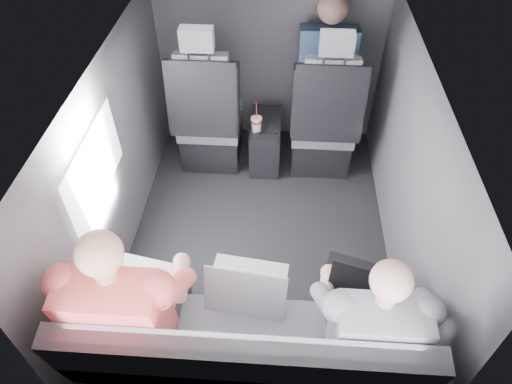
# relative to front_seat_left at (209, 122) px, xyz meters

# --- Properties ---
(floor) EXTENTS (2.60, 2.60, 0.00)m
(floor) POSITION_rel_front_seat_left_xyz_m (0.45, -0.84, -0.40)
(floor) COLOR black
(floor) RESTS_ON ground
(ceiling) EXTENTS (2.60, 2.60, 0.00)m
(ceiling) POSITION_rel_front_seat_left_xyz_m (0.45, -0.84, 0.95)
(ceiling) COLOR #B2B2AD
(ceiling) RESTS_ON panel_back
(panel_left) EXTENTS (0.02, 2.60, 1.35)m
(panel_left) POSITION_rel_front_seat_left_xyz_m (-0.45, -0.84, 0.27)
(panel_left) COLOR #56565B
(panel_left) RESTS_ON floor
(panel_right) EXTENTS (0.02, 2.60, 1.35)m
(panel_right) POSITION_rel_front_seat_left_xyz_m (1.35, -0.84, 0.27)
(panel_right) COLOR #56565B
(panel_right) RESTS_ON floor
(panel_front) EXTENTS (1.80, 0.02, 1.35)m
(panel_front) POSITION_rel_front_seat_left_xyz_m (0.45, 0.46, 0.27)
(panel_front) COLOR #56565B
(panel_front) RESTS_ON floor
(panel_back) EXTENTS (1.80, 0.02, 1.35)m
(panel_back) POSITION_rel_front_seat_left_xyz_m (0.45, -2.14, 0.27)
(panel_back) COLOR #56565B
(panel_back) RESTS_ON floor
(side_window) EXTENTS (0.02, 0.75, 0.42)m
(side_window) POSITION_rel_front_seat_left_xyz_m (-0.43, -1.14, 0.50)
(side_window) COLOR white
(side_window) RESTS_ON panel_left
(seatbelt) EXTENTS (0.35, 0.11, 0.59)m
(seatbelt) POSITION_rel_front_seat_left_xyz_m (0.90, -0.17, 0.40)
(seatbelt) COLOR black
(seatbelt) RESTS_ON front_seat_right
(front_seat_left) EXTENTS (0.52, 0.58, 1.26)m
(front_seat_left) POSITION_rel_front_seat_left_xyz_m (0.00, 0.00, 0.00)
(front_seat_left) COLOR black
(front_seat_left) RESTS_ON floor
(front_seat_right) EXTENTS (0.52, 0.58, 1.26)m
(front_seat_right) POSITION_rel_front_seat_left_xyz_m (0.90, 0.00, 0.00)
(front_seat_right) COLOR black
(front_seat_right) RESTS_ON floor
(center_console) EXTENTS (0.24, 0.48, 0.41)m
(center_console) POSITION_rel_front_seat_left_xyz_m (0.45, 0.04, -0.20)
(center_console) COLOR black
(center_console) RESTS_ON floor
(rear_bench) EXTENTS (1.60, 0.57, 0.92)m
(rear_bench) POSITION_rel_front_seat_left_xyz_m (0.45, -1.90, -0.09)
(rear_bench) COLOR #5D5D62
(rear_bench) RESTS_ON floor
(soda_cup) EXTENTS (0.09, 0.09, 0.27)m
(soda_cup) POSITION_rel_front_seat_left_xyz_m (0.38, -0.08, 0.07)
(soda_cup) COLOR white
(soda_cup) RESTS_ON center_console
(laptop_white) EXTENTS (0.38, 0.38, 0.26)m
(laptop_white) POSITION_rel_front_seat_left_xyz_m (-0.09, -1.68, 0.23)
(laptop_white) COLOR silver
(laptop_white) RESTS_ON passenger_rear_left
(laptop_silver) EXTENTS (0.42, 0.39, 0.28)m
(laptop_silver) POSITION_rel_front_seat_left_xyz_m (0.44, -1.66, 0.24)
(laptop_silver) COLOR #ACACB0
(laptop_silver) RESTS_ON rear_bench
(laptop_black) EXTENTS (0.38, 0.37, 0.23)m
(laptop_black) POSITION_rel_front_seat_left_xyz_m (0.99, -1.59, 0.23)
(laptop_black) COLOR black
(laptop_black) RESTS_ON passenger_rear_right
(passenger_rear_left) EXTENTS (0.53, 0.64, 1.27)m
(passenger_rear_left) POSITION_rel_front_seat_left_xyz_m (-0.10, -1.81, 0.24)
(passenger_rear_left) COLOR #35353A
(passenger_rear_left) RESTS_ON rear_bench
(passenger_rear_right) EXTENTS (0.48, 0.60, 1.18)m
(passenger_rear_right) POSITION_rel_front_seat_left_xyz_m (1.01, -1.81, 0.21)
(passenger_rear_right) COLOR navy
(passenger_rear_right) RESTS_ON rear_bench
(passenger_front_right) EXTENTS (0.43, 0.43, 0.91)m
(passenger_front_right) POSITION_rel_front_seat_left_xyz_m (0.89, 0.26, 0.36)
(passenger_front_right) COLOR navy
(passenger_front_right) RESTS_ON front_seat_right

